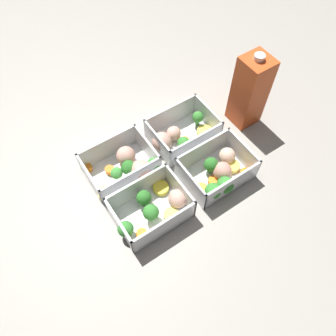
{
  "coord_description": "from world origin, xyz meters",
  "views": [
    {
      "loc": [
        0.22,
        0.33,
        0.66
      ],
      "look_at": [
        0.0,
        0.0,
        0.02
      ],
      "focal_mm": 35.0,
      "sensor_mm": 36.0,
      "label": 1
    }
  ],
  "objects_px": {
    "container_near_left": "(179,134)",
    "juice_carton": "(250,91)",
    "container_near_right": "(127,167)",
    "container_far_right": "(153,208)",
    "container_far_left": "(219,172)"
  },
  "relations": [
    {
      "from": "container_near_left",
      "to": "container_far_right",
      "type": "xyz_separation_m",
      "value": [
        0.16,
        0.13,
        -0.0
      ]
    },
    {
      "from": "juice_carton",
      "to": "container_near_right",
      "type": "bearing_deg",
      "value": -3.54
    },
    {
      "from": "container_near_right",
      "to": "container_far_right",
      "type": "relative_size",
      "value": 0.95
    },
    {
      "from": "container_near_left",
      "to": "container_far_left",
      "type": "height_order",
      "value": "same"
    },
    {
      "from": "container_near_left",
      "to": "juice_carton",
      "type": "relative_size",
      "value": 0.85
    },
    {
      "from": "container_near_right",
      "to": "container_far_right",
      "type": "distance_m",
      "value": 0.12
    },
    {
      "from": "container_far_left",
      "to": "container_far_right",
      "type": "bearing_deg",
      "value": -2.2
    },
    {
      "from": "container_near_left",
      "to": "container_far_right",
      "type": "distance_m",
      "value": 0.21
    },
    {
      "from": "container_far_right",
      "to": "juice_carton",
      "type": "bearing_deg",
      "value": -163.55
    },
    {
      "from": "container_far_left",
      "to": "container_far_right",
      "type": "distance_m",
      "value": 0.17
    },
    {
      "from": "container_near_left",
      "to": "juice_carton",
      "type": "xyz_separation_m",
      "value": [
        -0.18,
        0.03,
        0.07
      ]
    },
    {
      "from": "container_near_left",
      "to": "container_far_right",
      "type": "bearing_deg",
      "value": 39.67
    },
    {
      "from": "container_near_right",
      "to": "container_far_left",
      "type": "bearing_deg",
      "value": 142.52
    },
    {
      "from": "container_near_left",
      "to": "juice_carton",
      "type": "distance_m",
      "value": 0.2
    },
    {
      "from": "container_near_right",
      "to": "juice_carton",
      "type": "height_order",
      "value": "juice_carton"
    }
  ]
}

